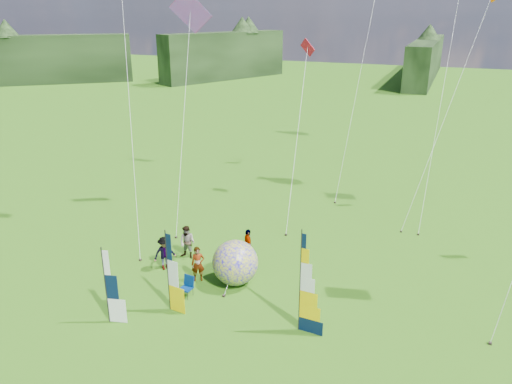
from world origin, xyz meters
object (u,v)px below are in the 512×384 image
at_px(camp_chair, 186,287).
at_px(side_banner_left, 168,272).
at_px(feather_banner_main, 300,283).
at_px(spectator_a, 198,264).
at_px(spectator_b, 187,242).
at_px(spectator_c, 165,253).
at_px(side_banner_far, 106,287).
at_px(bol_inflatable, 235,263).
at_px(spectator_d, 248,245).
at_px(kite_whale, 451,39).

bearing_deg(camp_chair, side_banner_left, -92.42).
xyz_separation_m(feather_banner_main, spectator_a, (-5.91, 2.05, -1.35)).
relative_size(side_banner_left, spectator_b, 2.05).
bearing_deg(side_banner_left, spectator_b, 117.01).
distance_m(side_banner_left, spectator_c, 3.98).
bearing_deg(spectator_b, side_banner_far, -90.93).
bearing_deg(spectator_a, spectator_c, 140.01).
relative_size(spectator_b, spectator_c, 1.02).
distance_m(bol_inflatable, spectator_a, 1.91).
bearing_deg(side_banner_far, spectator_a, 53.37).
relative_size(bol_inflatable, spectator_a, 1.24).
distance_m(side_banner_left, spectator_a, 2.94).
xyz_separation_m(spectator_d, camp_chair, (-1.27, -4.53, -0.38)).
bearing_deg(side_banner_left, side_banner_far, -130.42).
xyz_separation_m(feather_banner_main, spectator_c, (-8.08, 2.44, -1.35)).
distance_m(spectator_c, kite_whale, 21.91).
distance_m(feather_banner_main, spectator_d, 6.85).
xyz_separation_m(side_banner_left, spectator_a, (-0.02, 2.77, -1.00)).
xyz_separation_m(bol_inflatable, spectator_a, (-1.84, -0.46, -0.22)).
distance_m(side_banner_far, spectator_c, 5.05).
xyz_separation_m(side_banner_far, spectator_b, (0.27, 6.50, -0.81)).
height_order(spectator_b, camp_chair, spectator_b).
bearing_deg(side_banner_far, feather_banner_main, 4.34).
bearing_deg(side_banner_far, camp_chair, 41.08).
relative_size(side_banner_left, spectator_d, 2.15).
xyz_separation_m(spectator_b, kite_whale, (11.78, 13.55, 10.10)).
distance_m(side_banner_far, spectator_d, 8.33).
bearing_deg(spectator_a, feather_banner_main, -48.72).
bearing_deg(bol_inflatable, side_banner_left, -119.45).
bearing_deg(feather_banner_main, camp_chair, 179.08).
relative_size(spectator_c, kite_whale, 0.08).
distance_m(feather_banner_main, spectator_b, 8.67).
xyz_separation_m(spectator_a, spectator_d, (1.46, 2.97, -0.03)).
relative_size(side_banner_far, spectator_c, 1.90).
bearing_deg(side_banner_left, feather_banner_main, 14.02).
xyz_separation_m(spectator_b, spectator_d, (3.14, 1.05, -0.04)).
xyz_separation_m(feather_banner_main, side_banner_far, (-7.86, -2.53, -0.53)).
distance_m(spectator_a, spectator_b, 2.55).
relative_size(side_banner_far, camp_chair, 3.40).
height_order(spectator_a, kite_whale, kite_whale).
height_order(spectator_d, kite_whale, kite_whale).
bearing_deg(spectator_d, spectator_c, 89.81).
bearing_deg(feather_banner_main, spectator_b, 156.37).
xyz_separation_m(spectator_d, kite_whale, (8.64, 12.50, 10.15)).
relative_size(feather_banner_main, spectator_a, 2.48).
bearing_deg(spectator_b, camp_chair, -60.21).
height_order(feather_banner_main, bol_inflatable, feather_banner_main).
bearing_deg(spectator_a, side_banner_left, -119.18).
bearing_deg(kite_whale, side_banner_far, -133.06).
bearing_deg(bol_inflatable, spectator_c, -179.15).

